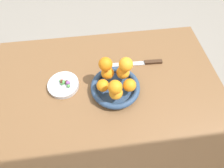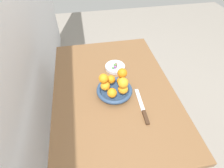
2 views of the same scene
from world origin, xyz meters
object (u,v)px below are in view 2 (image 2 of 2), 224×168
Objects in this scene: orange_4 at (123,89)px; candy_ball_6 at (115,65)px; orange_3 at (112,93)px; orange_5 at (122,73)px; candy_ball_1 at (115,65)px; dining_table at (113,97)px; candy_ball_4 at (116,64)px; orange_2 at (105,86)px; candy_ball_7 at (116,65)px; knife at (143,109)px; orange_0 at (122,81)px; candy_ball_2 at (113,68)px; orange_7 at (123,83)px; orange_1 at (111,79)px; candy_ball_0 at (115,65)px; candy_dish at (115,67)px; candy_ball_5 at (116,67)px; fruit_bowl at (114,91)px; orange_6 at (104,78)px; candy_ball_3 at (115,67)px.

orange_4 is 0.28m from candy_ball_6.
orange_3 is 0.13m from orange_5.
orange_4 is 0.28m from candy_ball_1.
candy_ball_4 is at bearing -16.93° from dining_table.
orange_2 is 0.26m from candy_ball_7.
candy_ball_4 is 0.06× the size of knife.
orange_3 reaches higher than candy_ball_1.
candy_ball_2 is at bearing 6.79° from orange_0.
orange_7 is 0.30m from candy_ball_6.
orange_3 reaches higher than knife.
candy_ball_7 is (0.18, -0.07, -0.04)m from orange_1.
orange_3 is (-0.09, 0.08, -0.00)m from orange_0.
candy_ball_0 is 1.31× the size of candy_ball_2.
orange_5 is 0.22m from candy_ball_1.
candy_dish is at bearing 124.56° from candy_ball_4.
candy_ball_1 reaches higher than knife.
orange_2 is 0.27m from candy_ball_4.
candy_ball_5 reaches higher than candy_ball_1.
candy_ball_6 is at bearing -79.14° from candy_dish.
orange_4 is at bearing -114.71° from orange_2.
candy_ball_4 is at bearing 10.94° from knife.
candy_ball_4 is (0.21, -0.01, -0.10)m from orange_5.
orange_7 is at bearing -177.59° from candy_ball_2.
orange_2 is at bearing 65.29° from orange_4.
knife is (-0.15, -0.14, -0.02)m from fruit_bowl.
orange_4 is 1.00× the size of orange_5.
orange_4 reaches higher than candy_ball_7.
orange_4 is 0.27m from candy_ball_0.
orange_5 reaches higher than knife.
candy_ball_2 is at bearing 8.11° from orange_5.
orange_3 is 0.30m from candy_ball_6.
candy_ball_1 is (0.00, 0.00, -0.00)m from candy_ball_0.
candy_ball_6 is (0.24, -0.05, 0.01)m from fruit_bowl.
candy_ball_7 is at bearing 155.33° from candy_ball_4.
candy_ball_1 is 0.02m from candy_ball_4.
candy_ball_5 reaches higher than candy_dish.
orange_7 reaches higher than candy_ball_2.
orange_5 reaches higher than dining_table.
orange_4 is 3.84× the size of candy_ball_2.
candy_ball_6 is at bearing -24.83° from orange_2.
candy_ball_0 is at bearing -27.20° from orange_6.
orange_4 is 3.33× the size of candy_ball_5.
candy_ball_1 is (0.24, -0.05, 0.01)m from fruit_bowl.
orange_2 is 1.00× the size of orange_6.
orange_4 reaches higher than orange_3.
orange_4 is at bearing 178.44° from candy_ball_6.
dining_table is 0.12m from fruit_bowl.
orange_7 is at bearing -119.93° from orange_6.
candy_ball_1 is (0.28, -0.00, -0.04)m from orange_4.
candy_ball_3 is (0.20, -0.11, -0.09)m from orange_6.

